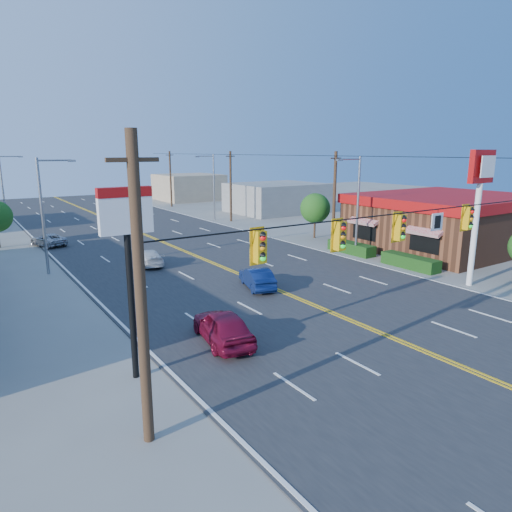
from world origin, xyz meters
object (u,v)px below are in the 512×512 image
signal_span (416,238)px  kfc_pylon (479,191)px  pizza_hut_sign (128,244)px  car_magenta (223,328)px  car_blue (257,279)px  car_silver (48,240)px  kfc (445,221)px  car_white (148,258)px

signal_span → kfc_pylon: signal_span is taller
pizza_hut_sign → car_magenta: bearing=11.3°
signal_span → car_magenta: 9.16m
kfc_pylon → car_blue: 14.70m
car_silver → signal_span: bearing=88.2°
car_magenta → kfc: bearing=-155.1°
kfc_pylon → pizza_hut_sign: 22.02m
pizza_hut_sign → car_blue: size_ratio=1.75×
pizza_hut_sign → car_blue: 13.16m
kfc_pylon → car_white: 23.02m
car_magenta → car_silver: (-2.54, 27.31, -0.20)m
car_blue → pizza_hut_sign: bearing=51.2°
kfc_pylon → car_magenta: kfc_pylon is taller
kfc → car_blue: 20.78m
car_blue → car_silver: car_blue is taller
signal_span → car_silver: bearing=105.8°
signal_span → car_silver: 33.71m
kfc_pylon → car_blue: size_ratio=2.17×
car_blue → car_silver: size_ratio=0.99×
car_white → signal_span: bearing=108.0°
kfc_pylon → car_silver: kfc_pylon is taller
kfc → car_magenta: 27.58m
kfc → car_silver: size_ratio=4.12×
signal_span → kfc: size_ratio=1.49×
kfc → car_magenta: (-26.59, -7.14, -1.63)m
car_white → car_silver: bearing=-61.1°
signal_span → car_silver: size_ratio=6.15×
car_magenta → car_white: bearing=-88.8°
signal_span → car_blue: size_ratio=6.22×
car_blue → car_silver: bearing=-51.3°
kfc → car_blue: bearing=-177.1°
car_blue → kfc_pylon: bearing=166.5°
car_magenta → pizza_hut_sign: bearing=21.2°
pizza_hut_sign → car_silver: 28.60m
car_silver → car_blue: bearing=94.1°
kfc_pylon → car_silver: 35.11m
kfc_pylon → car_silver: (-20.23, 28.17, -5.49)m
kfc → car_magenta: bearing=-165.0°
car_white → pizza_hut_sign: bearing=74.0°
kfc_pylon → pizza_hut_sign: bearing=180.0°
car_white → kfc: bearing=167.4°
car_magenta → kfc_pylon: bearing=-172.9°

